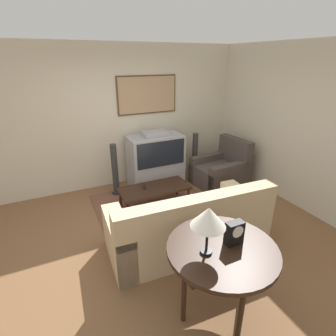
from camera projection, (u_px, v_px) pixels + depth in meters
ground_plane at (158, 240)px, 3.78m from camera, size 12.00×12.00×0.00m
wall_back at (113, 118)px, 5.03m from camera, size 12.00×0.10×2.70m
wall_right at (304, 129)px, 4.30m from camera, size 0.06×12.00×2.70m
area_rug at (154, 206)px, 4.63m from camera, size 1.94×1.73×0.01m
tv at (156, 160)px, 5.29m from camera, size 1.07×0.60×1.12m
couch at (188, 226)px, 3.54m from camera, size 2.17×1.04×0.92m
armchair at (221, 171)px, 5.37m from camera, size 1.02×0.89×0.93m
coffee_table at (155, 189)px, 4.49m from camera, size 1.19×0.54×0.38m
console_table at (222, 254)px, 2.44m from camera, size 1.04×1.04×0.81m
table_lamp at (208, 218)px, 2.21m from camera, size 0.31×0.31×0.46m
mantel_clock at (234, 233)px, 2.42m from camera, size 0.17×0.10×0.23m
remote at (144, 187)px, 4.48m from camera, size 0.10×0.17×0.02m
speaker_tower_left at (115, 171)px, 4.89m from camera, size 0.20×0.20×1.00m
speaker_tower_right at (195, 157)px, 5.57m from camera, size 0.20×0.20×1.00m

